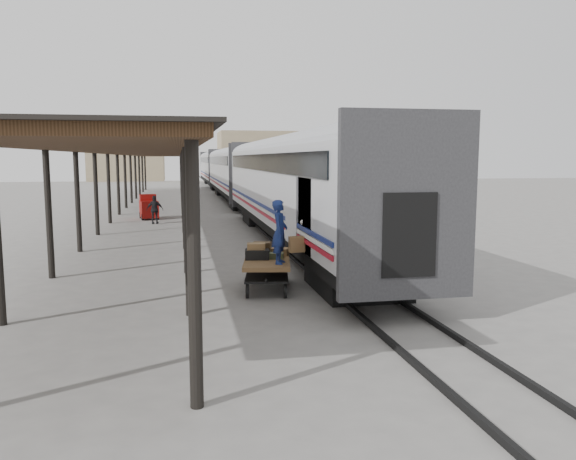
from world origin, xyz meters
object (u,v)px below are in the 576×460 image
(porter, at_px, (280,232))
(pedestrian, at_px, (155,210))
(luggage_tug, at_px, (149,208))
(baggage_cart, at_px, (267,267))

(porter, xyz_separation_m, pedestrian, (-3.99, 17.66, -0.91))
(luggage_tug, bearing_deg, porter, -86.68)
(luggage_tug, relative_size, porter, 1.06)
(luggage_tug, distance_m, pedestrian, 2.78)
(porter, bearing_deg, baggage_cart, 40.11)
(porter, relative_size, pedestrian, 1.07)
(luggage_tug, relative_size, pedestrian, 1.13)
(luggage_tug, bearing_deg, pedestrian, -89.21)
(luggage_tug, bearing_deg, baggage_cart, -86.98)
(baggage_cart, bearing_deg, luggage_tug, 111.78)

